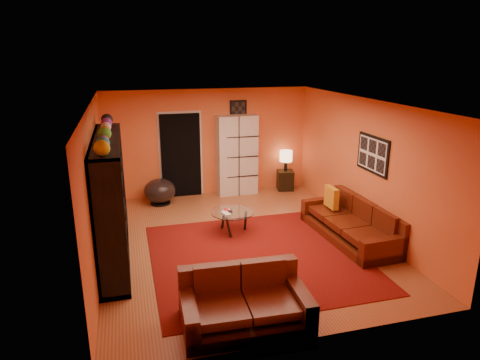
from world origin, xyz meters
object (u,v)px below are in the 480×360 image
object	(u,v)px
loveseat	(244,301)
bowl_chair	(160,191)
side_table	(285,180)
table_lamp	(286,157)
entertainment_unit	(111,199)
tv	(114,199)
storage_cabinet	(237,155)
coffee_table	(232,214)
sofa	(355,224)

from	to	relation	value
loveseat	bowl_chair	size ratio (longest dim) A/B	2.27
loveseat	side_table	world-z (taller)	loveseat
bowl_chair	table_lamp	xyz separation A→B (m)	(3.23, 0.26, 0.56)
table_lamp	bowl_chair	bearing A→B (deg)	-175.33
entertainment_unit	side_table	world-z (taller)	entertainment_unit
entertainment_unit	table_lamp	xyz separation A→B (m)	(4.22, 2.75, -0.17)
tv	bowl_chair	world-z (taller)	tv
table_lamp	side_table	bearing A→B (deg)	0.00
storage_cabinet	table_lamp	distance (m)	1.29
entertainment_unit	side_table	xyz separation A→B (m)	(4.22, 2.75, -0.80)
tv	storage_cabinet	world-z (taller)	storage_cabinet
entertainment_unit	coffee_table	distance (m)	2.36
entertainment_unit	table_lamp	world-z (taller)	entertainment_unit
loveseat	coffee_table	world-z (taller)	loveseat
storage_cabinet	loveseat	bearing A→B (deg)	-105.68
entertainment_unit	bowl_chair	distance (m)	2.77
loveseat	storage_cabinet	world-z (taller)	storage_cabinet
tv	sofa	distance (m)	4.45
side_table	coffee_table	bearing A→B (deg)	-130.79
side_table	table_lamp	distance (m)	0.63
storage_cabinet	entertainment_unit	bearing A→B (deg)	-138.25
side_table	bowl_chair	bearing A→B (deg)	-175.33
storage_cabinet	tv	bearing A→B (deg)	-138.68
table_lamp	entertainment_unit	bearing A→B (deg)	-146.91
loveseat	tv	bearing A→B (deg)	35.22
loveseat	coffee_table	bearing A→B (deg)	-8.78
tv	table_lamp	size ratio (longest dim) A/B	1.88
entertainment_unit	storage_cabinet	size ratio (longest dim) A/B	1.52
bowl_chair	entertainment_unit	bearing A→B (deg)	-111.73
sofa	coffee_table	size ratio (longest dim) A/B	2.77
tv	side_table	distance (m)	5.00
entertainment_unit	loveseat	bearing A→B (deg)	-55.53
coffee_table	tv	bearing A→B (deg)	-170.90
table_lamp	sofa	bearing A→B (deg)	-86.49
tv	bowl_chair	bearing A→B (deg)	-21.43
entertainment_unit	tv	size ratio (longest dim) A/B	3.01
bowl_chair	side_table	size ratio (longest dim) A/B	1.49
entertainment_unit	coffee_table	bearing A→B (deg)	11.13
coffee_table	bowl_chair	size ratio (longest dim) A/B	1.15
entertainment_unit	table_lamp	size ratio (longest dim) A/B	5.64
coffee_table	side_table	world-z (taller)	side_table
entertainment_unit	tv	distance (m)	0.11
sofa	bowl_chair	xyz separation A→B (m)	(-3.42, 2.91, 0.04)
entertainment_unit	tv	xyz separation A→B (m)	(0.05, 0.09, -0.04)
sofa	tv	bearing A→B (deg)	170.25
coffee_table	entertainment_unit	bearing A→B (deg)	-168.87
tv	storage_cabinet	xyz separation A→B (m)	(2.89, 2.71, -0.02)
entertainment_unit	sofa	bearing A→B (deg)	-5.50
loveseat	sofa	bearing A→B (deg)	-51.71
entertainment_unit	side_table	bearing A→B (deg)	33.09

